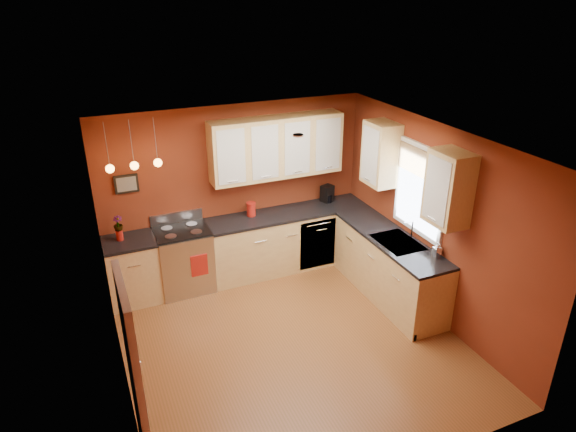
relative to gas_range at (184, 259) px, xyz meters
name	(u,v)px	position (x,y,z in m)	size (l,w,h in m)	color
floor	(292,342)	(0.92, -1.80, -0.48)	(4.20, 4.20, 0.00)	brown
ceiling	(293,143)	(0.92, -1.80, 2.12)	(4.00, 4.20, 0.02)	white
wall_back	(236,191)	(0.92, 0.30, 0.82)	(4.00, 0.02, 2.60)	maroon
wall_front	(396,365)	(0.92, -3.90, 0.82)	(4.00, 0.02, 2.60)	maroon
wall_left	(113,289)	(-1.08, -1.80, 0.82)	(0.02, 4.20, 2.60)	maroon
wall_right	(433,223)	(2.92, -1.80, 0.82)	(0.02, 4.20, 2.60)	maroon
base_cabinets_back_left	(133,271)	(-0.73, 0.00, -0.03)	(0.70, 0.60, 0.90)	#DFC078
base_cabinets_back_right	(288,240)	(1.65, 0.00, -0.03)	(2.54, 0.60, 0.90)	#DFC078
base_cabinets_right	(389,268)	(2.62, -1.35, -0.03)	(0.60, 2.10, 0.90)	#DFC078
counter_back_left	(129,242)	(-0.73, 0.00, 0.44)	(0.70, 0.62, 0.04)	black
counter_back_right	(288,213)	(1.65, 0.00, 0.44)	(2.54, 0.62, 0.04)	black
counter_right	(391,238)	(2.62, -1.35, 0.44)	(0.62, 2.10, 0.04)	black
gas_range	(184,259)	(0.00, 0.00, 0.00)	(0.76, 0.64, 1.11)	#B6B5BA
dishwasher_front	(318,244)	(2.02, -0.29, -0.03)	(0.60, 0.02, 0.80)	#B6B5BA
sink	(398,243)	(2.62, -1.50, 0.43)	(0.50, 0.70, 0.33)	gray
window	(420,187)	(2.89, -1.50, 1.21)	(0.06, 1.02, 1.22)	white
door_left_wall	(137,387)	(-1.05, -3.00, 0.54)	(0.12, 0.82, 2.05)	white
upper_cabinets_back	(277,147)	(1.52, 0.12, 1.47)	(2.00, 0.35, 0.90)	#DFC078
upper_cabinets_right	(412,170)	(2.75, -1.48, 1.47)	(0.35, 1.95, 0.90)	#DFC078
wall_picture	(126,184)	(-0.63, 0.28, 1.17)	(0.32, 0.03, 0.26)	black
pendant_lights	(134,165)	(-0.53, -0.05, 1.53)	(0.71, 0.11, 0.66)	gray
red_canister	(251,209)	(1.09, 0.10, 0.57)	(0.14, 0.14, 0.21)	#A71A12
red_vase	(120,235)	(-0.83, 0.05, 0.53)	(0.09, 0.09, 0.15)	#A71A12
flowers	(118,224)	(-0.83, 0.05, 0.70)	(0.12, 0.12, 0.22)	#A71A12
coffee_maker	(327,194)	(2.39, 0.14, 0.58)	(0.22, 0.22, 0.26)	black
soap_pump	(437,250)	(2.83, -2.05, 0.56)	(0.09, 0.09, 0.21)	white
dish_towel	(199,265)	(0.14, -0.33, 0.04)	(0.24, 0.02, 0.33)	#A71A12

